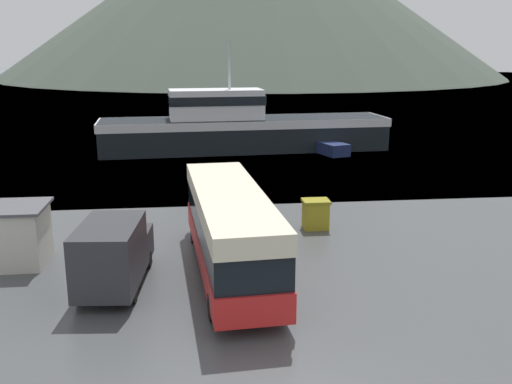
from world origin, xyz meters
The scene contains 7 objects.
water_surface centered at (0.00, 138.73, 0.00)m, with size 240.00×240.00×0.00m, color slate.
tour_bus centered at (-0.49, 8.76, 1.87)m, with size 3.29×11.34×3.33m.
delivery_van centered at (-4.83, 7.84, 1.35)m, with size 2.49×5.45×2.58m.
fishing_boat centered at (2.26, 36.75, 2.05)m, with size 25.06×6.92×9.44m.
storage_bin centered at (4.07, 14.02, 0.74)m, with size 1.30×1.07×1.45m.
dock_kiosk centered at (-9.36, 10.73, 1.24)m, with size 3.11×2.70×2.47m.
small_boat centered at (9.21, 35.51, 0.50)m, with size 3.67×6.88×1.00m.
Camera 1 is at (-1.83, -12.31, 8.59)m, focal length 40.00 mm.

